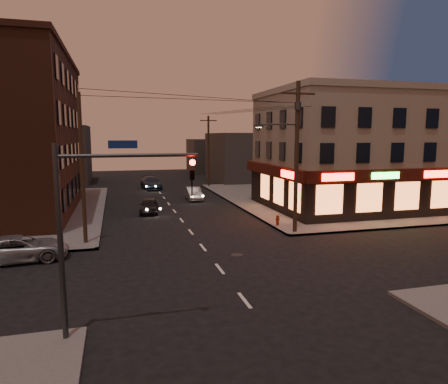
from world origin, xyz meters
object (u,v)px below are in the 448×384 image
object	(u,v)px
suv_cross	(19,249)
fire_hydrant	(278,220)
sedan_near	(149,206)
sedan_far	(151,183)
sedan_mid	(193,193)

from	to	relation	value
suv_cross	fire_hydrant	world-z (taller)	suv_cross
sedan_near	suv_cross	bearing A→B (deg)	-116.55
suv_cross	sedan_far	xyz separation A→B (m)	(9.27, 27.72, 0.07)
suv_cross	sedan_mid	size ratio (longest dim) A/B	1.22
sedan_mid	sedan_far	distance (m)	10.49
sedan_far	sedan_mid	bearing A→B (deg)	-75.69
sedan_mid	fire_hydrant	xyz separation A→B (m)	(3.57, -13.99, -0.10)
suv_cross	sedan_mid	world-z (taller)	suv_cross
sedan_near	fire_hydrant	bearing A→B (deg)	-35.46
sedan_near	sedan_mid	size ratio (longest dim) A/B	0.93
sedan_far	fire_hydrant	xyz separation A→B (m)	(7.09, -23.87, -0.19)
sedan_near	fire_hydrant	distance (m)	11.67
sedan_mid	suv_cross	bearing A→B (deg)	-124.62
sedan_far	fire_hydrant	world-z (taller)	sedan_far
sedan_near	sedan_mid	distance (m)	7.95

